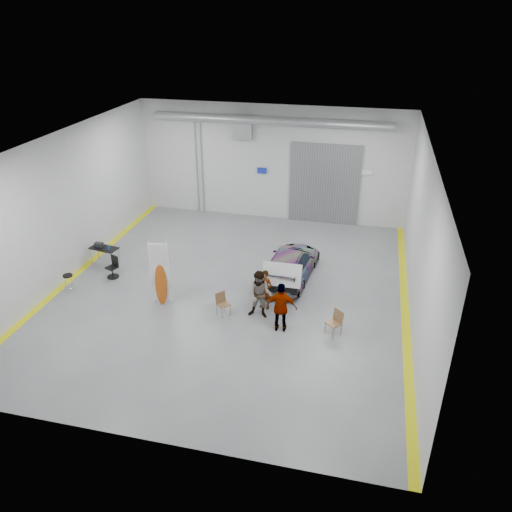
% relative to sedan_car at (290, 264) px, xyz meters
% --- Properties ---
extents(ground, '(16.00, 16.00, 0.00)m').
position_rel_sedan_car_xyz_m(ground, '(-2.14, -1.61, -0.65)').
color(ground, slate).
rests_on(ground, ground).
extents(room_shell, '(14.02, 16.18, 6.01)m').
position_rel_sedan_car_xyz_m(room_shell, '(-1.90, 0.61, 3.43)').
color(room_shell, silver).
rests_on(room_shell, ground).
extents(sedan_car, '(2.26, 4.62, 1.29)m').
position_rel_sedan_car_xyz_m(sedan_car, '(0.00, 0.00, 0.00)').
color(sedan_car, silver).
rests_on(sedan_car, ground).
extents(person_a, '(0.64, 0.49, 1.58)m').
position_rel_sedan_car_xyz_m(person_a, '(-0.53, -2.53, 0.15)').
color(person_a, '#9C6B55').
rests_on(person_a, ground).
extents(person_b, '(0.93, 0.72, 1.88)m').
position_rel_sedan_car_xyz_m(person_b, '(-0.58, -3.16, 0.29)').
color(person_b, '#44667D').
rests_on(person_b, ground).
extents(person_c, '(1.13, 0.53, 1.89)m').
position_rel_sedan_car_xyz_m(person_c, '(0.34, -3.83, 0.30)').
color(person_c, '#9A5C33').
rests_on(person_c, ground).
extents(surfboard_display, '(0.77, 0.29, 2.74)m').
position_rel_sedan_car_xyz_m(surfboard_display, '(-4.49, -3.14, 0.46)').
color(surfboard_display, white).
rests_on(surfboard_display, ground).
extents(folding_chair_near, '(0.58, 0.67, 0.88)m').
position_rel_sedan_car_xyz_m(folding_chair_near, '(-1.93, -3.34, -0.37)').
color(folding_chair_near, brown).
rests_on(folding_chair_near, ground).
extents(folding_chair_far, '(0.63, 0.70, 0.95)m').
position_rel_sedan_car_xyz_m(folding_chair_far, '(2.18, -3.69, -0.35)').
color(folding_chair_far, brown).
rests_on(folding_chair_far, ground).
extents(shop_stool, '(0.40, 0.40, 0.78)m').
position_rel_sedan_car_xyz_m(shop_stool, '(-8.42, -3.20, -0.26)').
color(shop_stool, black).
rests_on(shop_stool, ground).
extents(work_table, '(1.33, 0.83, 1.02)m').
position_rel_sedan_car_xyz_m(work_table, '(-8.30, -0.62, 0.14)').
color(work_table, '#92959A').
rests_on(work_table, ground).
extents(office_chair, '(0.54, 0.57, 0.94)m').
position_rel_sedan_car_xyz_m(office_chair, '(-7.33, -1.65, -0.23)').
color(office_chair, black).
rests_on(office_chair, ground).
extents(trunk_lid, '(1.51, 0.92, 0.04)m').
position_rel_sedan_car_xyz_m(trunk_lid, '(0.00, -1.98, 0.67)').
color(trunk_lid, silver).
rests_on(trunk_lid, sedan_car).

